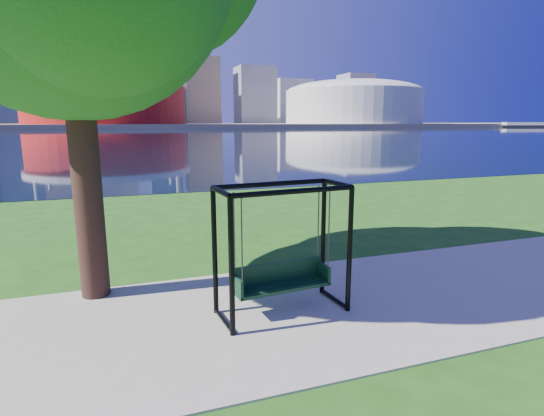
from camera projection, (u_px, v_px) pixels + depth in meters
name	position (u px, v px, depth m)	size (l,w,h in m)	color
ground	(276.00, 300.00, 7.37)	(900.00, 900.00, 0.00)	#1E5114
path	(286.00, 311.00, 6.90)	(120.00, 4.00, 0.03)	#9E937F
river	(134.00, 135.00, 101.83)	(900.00, 180.00, 0.02)	black
far_bank	(127.00, 125.00, 290.57)	(900.00, 228.00, 2.00)	#937F60
stadium	(106.00, 100.00, 218.98)	(83.00, 83.00, 32.00)	maroon
arena	(353.00, 101.00, 265.07)	(84.00, 84.00, 26.56)	beige
skyline	(116.00, 74.00, 294.65)	(392.00, 66.00, 96.50)	gray
swing	(282.00, 253.00, 6.70)	(2.13, 1.07, 2.10)	black
barge	(523.00, 125.00, 251.19)	(29.37, 16.03, 2.84)	black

